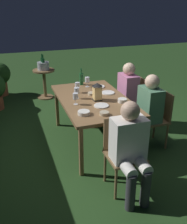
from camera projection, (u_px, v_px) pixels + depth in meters
name	position (u px, v px, depth m)	size (l,w,h in m)	color
ground_plane	(94.00, 142.00, 4.24)	(16.00, 16.00, 0.00)	#26471E
dining_table	(94.00, 102.00, 3.96)	(1.67, 0.99, 0.75)	olive
chair_head_near	(123.00, 150.00, 3.11)	(0.40, 0.42, 0.87)	brown
person_in_cream	(131.00, 147.00, 2.87)	(0.48, 0.38, 1.15)	white
chair_side_left_a	(156.00, 116.00, 3.98)	(0.42, 0.40, 0.87)	brown
person_in_green	(146.00, 109.00, 3.86)	(0.38, 0.47, 1.15)	#4C7A5B
chair_side_left_b	(134.00, 99.00, 4.63)	(0.42, 0.40, 0.87)	brown
person_in_pink	(124.00, 93.00, 4.51)	(0.38, 0.47, 1.15)	#C675A3
lantern_centerpiece	(97.00, 91.00, 3.82)	(0.15, 0.15, 0.27)	black
green_bottle_on_table	(81.00, 79.00, 4.51)	(0.07, 0.07, 0.29)	#1E5B2D
wine_glass_a	(77.00, 86.00, 4.13)	(0.08, 0.08, 0.17)	silver
wine_glass_b	(77.00, 91.00, 3.89)	(0.08, 0.08, 0.17)	silver
wine_glass_c	(87.00, 80.00, 4.40)	(0.08, 0.08, 0.17)	silver
wine_glass_d	(76.00, 97.00, 3.67)	(0.08, 0.08, 0.17)	silver
plate_a	(99.00, 87.00, 4.43)	(0.21, 0.21, 0.01)	white
plate_b	(108.00, 93.00, 4.15)	(0.21, 0.21, 0.01)	white
plate_c	(101.00, 106.00, 3.66)	(0.21, 0.21, 0.01)	white
bowl_olives	(92.00, 94.00, 4.07)	(0.12, 0.12, 0.04)	#BCAD8E
bowl_bread	(84.00, 113.00, 3.39)	(0.16, 0.16, 0.05)	silver
bowl_salad	(122.00, 100.00, 3.78)	(0.13, 0.13, 0.05)	silver
bowl_dip	(104.00, 113.00, 3.38)	(0.12, 0.12, 0.04)	#BCAD8E
side_table	(44.00, 79.00, 5.93)	(0.49, 0.49, 0.66)	brown
ice_bucket	(43.00, 65.00, 5.80)	(0.26, 0.26, 0.34)	#B2B7BF
potted_plant_corner	(0.00, 76.00, 6.08)	(0.50, 0.50, 0.77)	#9E5133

